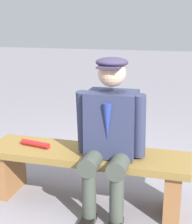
# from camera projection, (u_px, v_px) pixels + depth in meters

# --- Properties ---
(ground_plane) EXTENTS (30.00, 30.00, 0.00)m
(ground_plane) POSITION_uv_depth(u_px,v_px,m) (86.00, 201.00, 2.94)
(ground_plane) COLOR gray
(bench) EXTENTS (1.71, 0.45, 0.47)m
(bench) POSITION_uv_depth(u_px,v_px,m) (86.00, 167.00, 2.85)
(bench) COLOR olive
(bench) RESTS_ON ground
(seated_man) EXTENTS (0.56, 0.61, 1.26)m
(seated_man) POSITION_uv_depth(u_px,v_px,m) (110.00, 130.00, 2.64)
(seated_man) COLOR #2D3250
(seated_man) RESTS_ON ground
(rolled_magazine) EXTENTS (0.28, 0.10, 0.05)m
(rolled_magazine) POSITION_uv_depth(u_px,v_px,m) (35.00, 144.00, 2.92)
(rolled_magazine) COLOR #B21E1E
(rolled_magazine) RESTS_ON bench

